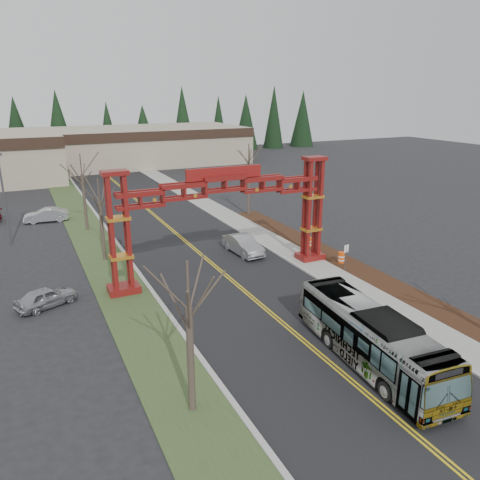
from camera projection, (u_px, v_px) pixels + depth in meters
ground at (382, 407)px, 21.67m from camera, size 200.00×200.00×0.00m
road at (195, 249)px, 43.15m from camera, size 12.00×110.00×0.02m
lane_line_left at (193, 249)px, 43.09m from camera, size 0.12×100.00×0.01m
lane_line_right at (196, 249)px, 43.19m from camera, size 0.12×100.00×0.01m
curb_right at (254, 240)px, 45.65m from camera, size 0.30×110.00×0.15m
sidewalk_right at (267, 238)px, 46.24m from camera, size 2.60×110.00×0.14m
landscape_strip at (396, 289)px, 34.42m from camera, size 2.60×50.00×0.12m
grass_median at (106, 262)px, 39.86m from camera, size 4.00×110.00×0.08m
curb_left at (128, 258)px, 40.60m from camera, size 0.30×110.00×0.15m
gateway_arch at (224, 201)px, 35.31m from camera, size 18.20×1.60×8.90m
retail_building_east at (146, 145)px, 93.40m from camera, size 38.00×20.30×7.00m
conifer_treeline at (85, 127)px, 98.85m from camera, size 116.10×5.60×13.00m
transit_bus at (371, 337)px, 24.70m from camera, size 3.50×11.34×3.11m
silver_sedan at (243, 245)px, 41.76m from camera, size 2.13×5.12×1.65m
parked_car_near_a at (46, 297)px, 31.51m from camera, size 4.38×3.13×1.39m
parked_car_far_a at (46, 215)px, 51.90m from camera, size 4.82×2.10×1.54m
bare_tree_median_near at (189, 309)px, 19.89m from camera, size 3.28×3.28×7.30m
bare_tree_median_mid at (100, 202)px, 38.85m from camera, size 3.03×3.03×7.14m
bare_tree_median_far at (82, 175)px, 47.32m from camera, size 3.23×3.23×7.95m
bare_tree_right_far at (249, 162)px, 53.02m from camera, size 3.07×3.07×8.31m
light_pole_near at (3, 193)px, 43.09m from camera, size 0.75×0.37×8.60m
street_sign at (346, 252)px, 37.33m from camera, size 0.51×0.18×2.28m
barrel_south at (341, 258)px, 39.36m from camera, size 0.56×0.56×1.04m
barrel_mid at (304, 247)px, 42.06m from camera, size 0.59×0.59×1.10m
barrel_north at (310, 243)px, 43.45m from camera, size 0.54×0.54×1.00m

